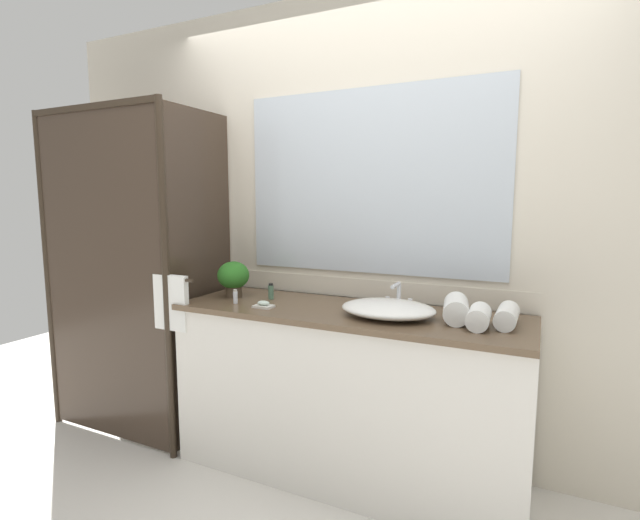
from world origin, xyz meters
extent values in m
plane|color=silver|center=(0.00, 0.00, 0.00)|extent=(8.00, 8.00, 0.00)
cube|color=beige|center=(0.00, 0.34, 1.30)|extent=(4.40, 0.05, 2.60)
cube|color=beige|center=(0.00, 0.32, 0.96)|extent=(1.80, 0.01, 0.11)
cube|color=silver|center=(0.00, 0.31, 1.56)|extent=(1.49, 0.01, 1.02)
cube|color=silver|center=(0.00, 0.01, 0.43)|extent=(1.80, 0.56, 0.87)
cube|color=brown|center=(0.00, 0.00, 0.89)|extent=(1.80, 0.58, 0.03)
cylinder|color=#2D2319|center=(-1.95, -0.27, 1.00)|extent=(0.04, 0.04, 2.00)
cylinder|color=#2D2319|center=(-0.95, -0.27, 1.00)|extent=(0.04, 0.04, 2.00)
cube|color=#2D2319|center=(-1.45, -0.27, 1.98)|extent=(1.00, 0.04, 0.04)
cube|color=#382B21|center=(-1.45, -0.27, 1.00)|extent=(0.96, 0.01, 1.96)
cube|color=#382B21|center=(-0.95, 0.02, 1.00)|extent=(0.01, 0.57, 1.96)
cylinder|color=#2D2319|center=(-0.93, -0.26, 1.03)|extent=(0.32, 0.02, 0.02)
cube|color=white|center=(-0.93, -0.26, 0.90)|extent=(0.22, 0.04, 0.31)
ellipsoid|color=white|center=(0.23, -0.03, 0.94)|extent=(0.46, 0.36, 0.08)
cube|color=silver|center=(0.23, 0.15, 0.91)|extent=(0.17, 0.04, 0.02)
cylinder|color=silver|center=(0.23, 0.15, 0.98)|extent=(0.02, 0.02, 0.11)
cylinder|color=silver|center=(0.23, 0.09, 1.03)|extent=(0.02, 0.12, 0.02)
cylinder|color=silver|center=(0.17, 0.15, 0.94)|extent=(0.02, 0.02, 0.04)
cylinder|color=silver|center=(0.29, 0.15, 0.94)|extent=(0.02, 0.02, 0.04)
cylinder|color=#473828|center=(-0.72, 0.02, 0.93)|extent=(0.09, 0.09, 0.06)
ellipsoid|color=#28671F|center=(-0.72, 0.02, 1.03)|extent=(0.18, 0.18, 0.16)
cube|color=silver|center=(-0.41, -0.13, 0.91)|extent=(0.10, 0.07, 0.01)
ellipsoid|color=silver|center=(-0.41, -0.13, 0.92)|extent=(0.07, 0.04, 0.02)
cylinder|color=silver|center=(-0.61, -0.12, 0.93)|extent=(0.02, 0.02, 0.07)
cylinder|color=#B7B2A8|center=(-0.61, -0.12, 0.97)|extent=(0.02, 0.02, 0.01)
cylinder|color=#4C7056|center=(-0.49, 0.06, 0.94)|extent=(0.03, 0.03, 0.08)
cylinder|color=black|center=(-0.49, 0.06, 0.98)|extent=(0.02, 0.02, 0.01)
cylinder|color=white|center=(0.76, 0.03, 0.95)|extent=(0.10, 0.24, 0.09)
cylinder|color=white|center=(0.65, -0.05, 0.95)|extent=(0.11, 0.20, 0.10)
cylinder|color=white|center=(0.54, 0.03, 0.96)|extent=(0.15, 0.26, 0.12)
camera|label=1|loc=(0.89, -2.15, 1.46)|focal=26.07mm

